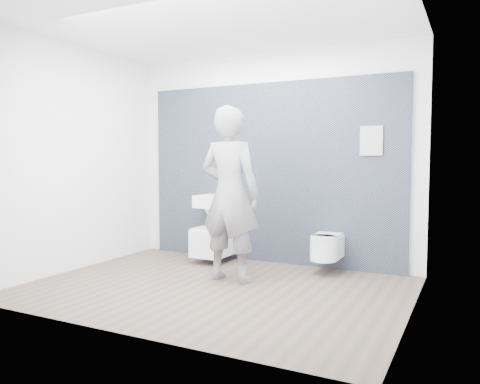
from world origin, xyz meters
The scene contains 8 objects.
ground centered at (0.00, 0.00, 0.00)m, with size 4.00×4.00×0.00m, color brown.
room_shell centered at (0.00, 0.00, 1.74)m, with size 4.00×4.00×4.00m.
tile_wall centered at (0.00, 1.47, 0.00)m, with size 3.60×0.06×2.40m, color black.
washbasin centered at (-0.66, 1.23, 0.82)m, with size 0.56×0.42×0.42m.
toilet_square centered at (-0.66, 1.13, 0.30)m, with size 0.43×0.62×0.76m.
toilet_rounded centered at (0.88, 1.17, 0.32)m, with size 0.32×0.55×0.30m.
info_placard centered at (1.35, 1.43, 0.00)m, with size 0.27×0.03×0.35m, color white.
visitor centered at (0.00, 0.35, 0.99)m, with size 0.72×0.47×1.98m, color gray.
Camera 1 is at (2.47, -4.31, 1.38)m, focal length 35.00 mm.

